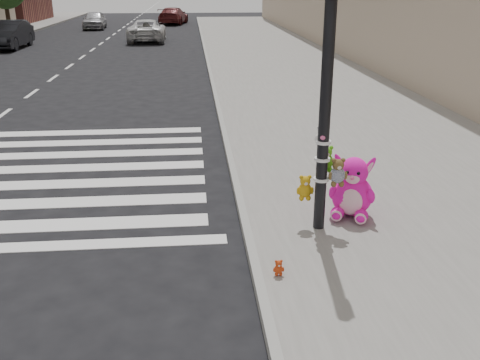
{
  "coord_description": "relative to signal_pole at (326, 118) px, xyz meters",
  "views": [
    {
      "loc": [
        0.82,
        -5.16,
        3.53
      ],
      "look_at": [
        1.48,
        2.24,
        0.75
      ],
      "focal_mm": 40.0,
      "sensor_mm": 36.0,
      "label": 1
    }
  ],
  "objects": [
    {
      "name": "car_dark_far",
      "position": [
        -11.75,
        24.21,
        -1.02
      ],
      "size": [
        1.62,
        4.55,
        1.49
      ],
      "primitive_type": "imported",
      "rotation": [
        0.0,
        0.0,
        -0.01
      ],
      "color": "black",
      "rests_on": "ground"
    },
    {
      "name": "ground",
      "position": [
        -2.62,
        -1.82,
        -1.77
      ],
      "size": [
        120.0,
        120.0,
        0.0
      ],
      "primitive_type": "plane",
      "color": "black",
      "rests_on": "ground"
    },
    {
      "name": "signal_pole",
      "position": [
        0.0,
        0.0,
        0.0
      ],
      "size": [
        0.69,
        0.49,
        4.0
      ],
      "color": "black",
      "rests_on": "sidewalk_near"
    },
    {
      "name": "car_maroon_near",
      "position": [
        -3.21,
        41.05,
        -1.08
      ],
      "size": [
        2.71,
        5.02,
        1.38
      ],
      "primitive_type": "imported",
      "rotation": [
        0.0,
        0.0,
        2.97
      ],
      "color": "#531719",
      "rests_on": "ground"
    },
    {
      "name": "pink_bunny",
      "position": [
        0.57,
        0.36,
        -1.23
      ],
      "size": [
        0.82,
        0.88,
        0.98
      ],
      "rotation": [
        0.0,
        0.0,
        -0.39
      ],
      "color": "#FE15B4",
      "rests_on": "sidewalk_near"
    },
    {
      "name": "curb_edge",
      "position": [
        -1.07,
        8.18,
        -1.7
      ],
      "size": [
        0.12,
        80.0,
        0.15
      ],
      "primitive_type": "cube",
      "color": "gray",
      "rests_on": "ground"
    },
    {
      "name": "car_silver_deep",
      "position": [
        -9.12,
        36.63,
        -1.1
      ],
      "size": [
        1.78,
        4.0,
        1.34
      ],
      "primitive_type": "imported",
      "rotation": [
        0.0,
        0.0,
        0.05
      ],
      "color": "#A4A4A8",
      "rests_on": "ground"
    },
    {
      "name": "red_teddy",
      "position": [
        -0.82,
        -1.32,
        -1.52
      ],
      "size": [
        0.14,
        0.1,
        0.21
      ],
      "primitive_type": null,
      "rotation": [
        0.0,
        0.0,
        0.01
      ],
      "color": "red",
      "rests_on": "sidewalk_near"
    },
    {
      "name": "sidewalk_near",
      "position": [
        2.38,
        8.18,
        -1.7
      ],
      "size": [
        7.0,
        80.0,
        0.14
      ],
      "primitive_type": "cube",
      "color": "slate",
      "rests_on": "ground"
    },
    {
      "name": "car_white_near",
      "position": [
        -4.45,
        27.24,
        -1.11
      ],
      "size": [
        2.26,
        4.77,
        1.32
      ],
      "primitive_type": "imported",
      "rotation": [
        0.0,
        0.0,
        3.16
      ],
      "color": "silver",
      "rests_on": "ground"
    }
  ]
}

